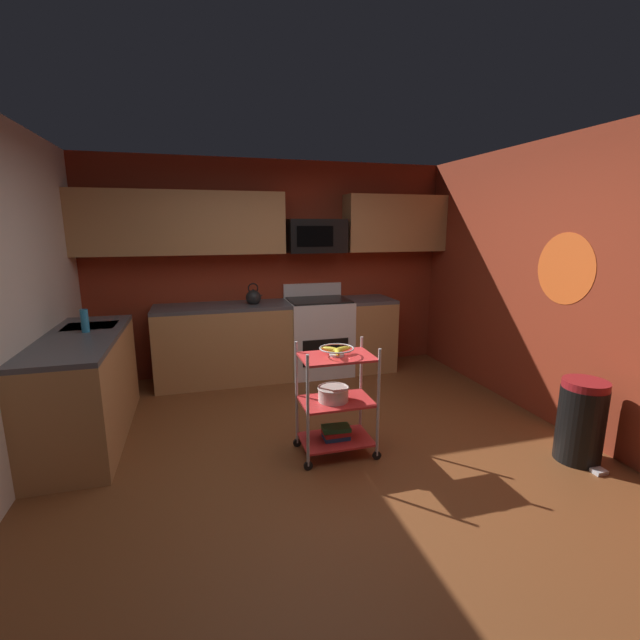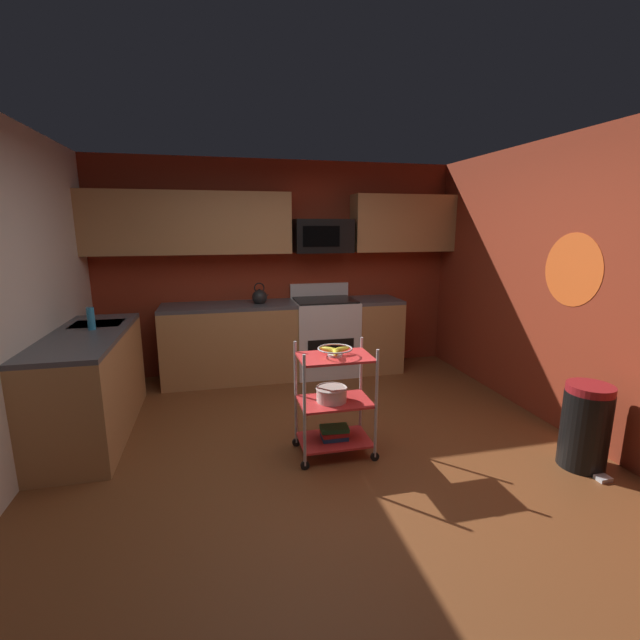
% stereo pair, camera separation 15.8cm
% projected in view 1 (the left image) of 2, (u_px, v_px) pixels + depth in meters
% --- Properties ---
extents(floor, '(4.40, 4.80, 0.04)m').
position_uv_depth(floor, '(330.00, 464.00, 3.43)').
color(floor, brown).
rests_on(floor, ground).
extents(wall_back, '(4.52, 0.06, 2.60)m').
position_uv_depth(wall_back, '(273.00, 268.00, 5.44)').
color(wall_back, maroon).
rests_on(wall_back, ground).
extents(wall_right, '(0.06, 4.80, 2.60)m').
position_uv_depth(wall_right, '(577.00, 287.00, 3.75)').
color(wall_right, maroon).
rests_on(wall_right, ground).
extents(wall_flower_decal, '(0.00, 0.63, 0.63)m').
position_uv_depth(wall_flower_decal, '(565.00, 269.00, 3.82)').
color(wall_flower_decal, '#E5591E').
extents(counter_run, '(3.65, 2.29, 0.92)m').
position_uv_depth(counter_run, '(222.00, 353.00, 4.72)').
color(counter_run, '#B27F4C').
rests_on(counter_run, ground).
extents(oven_range, '(0.76, 0.65, 1.10)m').
position_uv_depth(oven_range, '(318.00, 335.00, 5.44)').
color(oven_range, white).
rests_on(oven_range, ground).
extents(upper_cabinets, '(4.40, 0.33, 0.70)m').
position_uv_depth(upper_cabinets, '(266.00, 223.00, 5.11)').
color(upper_cabinets, '#B27F4C').
extents(microwave, '(0.70, 0.39, 0.40)m').
position_uv_depth(microwave, '(316.00, 236.00, 5.28)').
color(microwave, black).
extents(rolling_cart, '(0.63, 0.40, 0.91)m').
position_uv_depth(rolling_cart, '(336.00, 401.00, 3.46)').
color(rolling_cart, silver).
rests_on(rolling_cart, ground).
extents(fruit_bowl, '(0.27, 0.27, 0.07)m').
position_uv_depth(fruit_bowl, '(337.00, 350.00, 3.37)').
color(fruit_bowl, silver).
rests_on(fruit_bowl, rolling_cart).
extents(mixing_bowl_large, '(0.25, 0.25, 0.11)m').
position_uv_depth(mixing_bowl_large, '(333.00, 394.00, 3.44)').
color(mixing_bowl_large, silver).
rests_on(mixing_bowl_large, rolling_cart).
extents(book_stack, '(0.23, 0.15, 0.11)m').
position_uv_depth(book_stack, '(336.00, 432.00, 3.52)').
color(book_stack, '#1E4C8C').
rests_on(book_stack, rolling_cart).
extents(kettle, '(0.21, 0.18, 0.26)m').
position_uv_depth(kettle, '(253.00, 297.00, 5.11)').
color(kettle, black).
rests_on(kettle, counter_run).
extents(dish_soap_bottle, '(0.06, 0.06, 0.20)m').
position_uv_depth(dish_soap_bottle, '(85.00, 321.00, 3.74)').
color(dish_soap_bottle, '#2D8CBF').
rests_on(dish_soap_bottle, counter_run).
extents(trash_can, '(0.34, 0.42, 0.66)m').
position_uv_depth(trash_can, '(581.00, 421.00, 3.39)').
color(trash_can, black).
rests_on(trash_can, ground).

